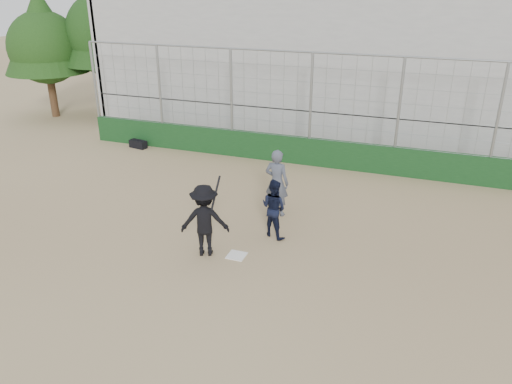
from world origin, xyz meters
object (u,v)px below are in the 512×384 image
(batter_at_plate, at_px, (205,220))
(catcher_crouched, at_px, (273,217))
(equipment_bag, at_px, (138,144))
(umpire, at_px, (277,186))

(batter_at_plate, bearing_deg, catcher_crouched, 48.18)
(batter_at_plate, bearing_deg, equipment_bag, 132.64)
(catcher_crouched, distance_m, equipment_bag, 9.13)
(equipment_bag, bearing_deg, catcher_crouched, -35.22)
(batter_at_plate, height_order, equipment_bag, batter_at_plate)
(batter_at_plate, xyz_separation_m, umpire, (0.95, 2.74, -0.03))
(umpire, xyz_separation_m, equipment_bag, (-7.11, 3.95, -0.72))
(catcher_crouched, xyz_separation_m, equipment_bag, (-7.45, 5.26, -0.39))
(batter_at_plate, distance_m, equipment_bag, 9.13)
(batter_at_plate, relative_size, catcher_crouched, 1.80)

